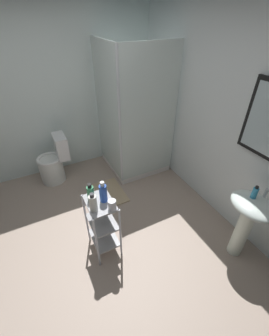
{
  "coord_description": "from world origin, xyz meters",
  "views": [
    {
      "loc": [
        1.65,
        -0.2,
        2.3
      ],
      "look_at": [
        0.05,
        0.61,
        1.0
      ],
      "focal_mm": 23.65,
      "sensor_mm": 36.0,
      "label": 1
    }
  ],
  "objects_px": {
    "storage_cart": "(102,223)",
    "hand_soap_bottle": "(255,193)",
    "toilet": "(54,163)",
    "body_wash_bottle_green": "(91,193)",
    "shampoo_bottle_blue": "(103,193)",
    "rinse_cup": "(112,205)",
    "bath_mat": "(110,193)",
    "shower_stall": "(132,145)",
    "pedestal_sink": "(248,217)",
    "lotion_bottle_white": "(93,203)"
  },
  "relations": [
    {
      "from": "pedestal_sink",
      "to": "bath_mat",
      "type": "distance_m",
      "value": 1.91
    },
    {
      "from": "pedestal_sink",
      "to": "lotion_bottle_white",
      "type": "distance_m",
      "value": 1.56
    },
    {
      "from": "toilet",
      "to": "storage_cart",
      "type": "xyz_separation_m",
      "value": [
        1.57,
        0.24,
        0.12
      ]
    },
    {
      "from": "hand_soap_bottle",
      "to": "toilet",
      "type": "bearing_deg",
      "value": -145.31
    },
    {
      "from": "body_wash_bottle_green",
      "to": "toilet",
      "type": "bearing_deg",
      "value": -173.25
    },
    {
      "from": "body_wash_bottle_green",
      "to": "bath_mat",
      "type": "bearing_deg",
      "value": 149.52
    },
    {
      "from": "shower_stall",
      "to": "pedestal_sink",
      "type": "distance_m",
      "value": 2.05
    },
    {
      "from": "body_wash_bottle_green",
      "to": "shower_stall",
      "type": "bearing_deg",
      "value": 138.95
    },
    {
      "from": "bath_mat",
      "to": "shower_stall",
      "type": "bearing_deg",
      "value": 126.15
    },
    {
      "from": "pedestal_sink",
      "to": "shampoo_bottle_blue",
      "type": "xyz_separation_m",
      "value": [
        -0.73,
        -1.27,
        0.26
      ]
    },
    {
      "from": "storage_cart",
      "to": "hand_soap_bottle",
      "type": "distance_m",
      "value": 1.55
    },
    {
      "from": "pedestal_sink",
      "to": "toilet",
      "type": "xyz_separation_m",
      "value": [
        -2.3,
        -1.55,
        -0.26
      ]
    },
    {
      "from": "toilet",
      "to": "lotion_bottle_white",
      "type": "distance_m",
      "value": 1.73
    },
    {
      "from": "shampoo_bottle_blue",
      "to": "rinse_cup",
      "type": "xyz_separation_m",
      "value": [
        0.14,
        0.03,
        -0.05
      ]
    },
    {
      "from": "shampoo_bottle_blue",
      "to": "body_wash_bottle_green",
      "type": "distance_m",
      "value": 0.13
    },
    {
      "from": "pedestal_sink",
      "to": "lotion_bottle_white",
      "type": "relative_size",
      "value": 3.9
    },
    {
      "from": "shower_stall",
      "to": "storage_cart",
      "type": "bearing_deg",
      "value": -37.77
    },
    {
      "from": "toilet",
      "to": "rinse_cup",
      "type": "height_order",
      "value": "rinse_cup"
    },
    {
      "from": "body_wash_bottle_green",
      "to": "bath_mat",
      "type": "relative_size",
      "value": 0.33
    },
    {
      "from": "shower_stall",
      "to": "toilet",
      "type": "distance_m",
      "value": 1.28
    },
    {
      "from": "hand_soap_bottle",
      "to": "shampoo_bottle_blue",
      "type": "bearing_deg",
      "value": -118.26
    },
    {
      "from": "shampoo_bottle_blue",
      "to": "body_wash_bottle_green",
      "type": "relative_size",
      "value": 1.19
    },
    {
      "from": "pedestal_sink",
      "to": "storage_cart",
      "type": "distance_m",
      "value": 1.51
    },
    {
      "from": "pedestal_sink",
      "to": "toilet",
      "type": "distance_m",
      "value": 2.79
    },
    {
      "from": "toilet",
      "to": "body_wash_bottle_green",
      "type": "xyz_separation_m",
      "value": [
        1.5,
        0.18,
        0.51
      ]
    },
    {
      "from": "storage_cart",
      "to": "bath_mat",
      "type": "relative_size",
      "value": 1.23
    },
    {
      "from": "storage_cart",
      "to": "lotion_bottle_white",
      "type": "xyz_separation_m",
      "value": [
        0.07,
        -0.08,
        0.4
      ]
    },
    {
      "from": "bath_mat",
      "to": "lotion_bottle_white",
      "type": "bearing_deg",
      "value": -27.46
    },
    {
      "from": "body_wash_bottle_green",
      "to": "hand_soap_bottle",
      "type": "bearing_deg",
      "value": 61.28
    },
    {
      "from": "lotion_bottle_white",
      "to": "bath_mat",
      "type": "distance_m",
      "value": 1.33
    },
    {
      "from": "toilet",
      "to": "hand_soap_bottle",
      "type": "relative_size",
      "value": 5.38
    },
    {
      "from": "storage_cart",
      "to": "bath_mat",
      "type": "bearing_deg",
      "value": 154.91
    },
    {
      "from": "rinse_cup",
      "to": "body_wash_bottle_green",
      "type": "bearing_deg",
      "value": -146.46
    },
    {
      "from": "bath_mat",
      "to": "pedestal_sink",
      "type": "bearing_deg",
      "value": 30.06
    },
    {
      "from": "shower_stall",
      "to": "bath_mat",
      "type": "distance_m",
      "value": 0.88
    },
    {
      "from": "lotion_bottle_white",
      "to": "shampoo_bottle_blue",
      "type": "bearing_deg",
      "value": 121.01
    },
    {
      "from": "storage_cart",
      "to": "rinse_cup",
      "type": "xyz_separation_m",
      "value": [
        0.13,
        0.08,
        0.35
      ]
    },
    {
      "from": "shower_stall",
      "to": "lotion_bottle_white",
      "type": "height_order",
      "value": "shower_stall"
    },
    {
      "from": "rinse_cup",
      "to": "lotion_bottle_white",
      "type": "bearing_deg",
      "value": -110.3
    },
    {
      "from": "storage_cart",
      "to": "hand_soap_bottle",
      "type": "relative_size",
      "value": 5.24
    },
    {
      "from": "storage_cart",
      "to": "lotion_bottle_white",
      "type": "relative_size",
      "value": 3.57
    },
    {
      "from": "shower_stall",
      "to": "toilet",
      "type": "height_order",
      "value": "shower_stall"
    },
    {
      "from": "pedestal_sink",
      "to": "body_wash_bottle_green",
      "type": "bearing_deg",
      "value": -120.26
    },
    {
      "from": "shower_stall",
      "to": "rinse_cup",
      "type": "relative_size",
      "value": 19.74
    },
    {
      "from": "storage_cart",
      "to": "hand_soap_bottle",
      "type": "height_order",
      "value": "hand_soap_bottle"
    },
    {
      "from": "lotion_bottle_white",
      "to": "storage_cart",
      "type": "bearing_deg",
      "value": 131.91
    },
    {
      "from": "pedestal_sink",
      "to": "hand_soap_bottle",
      "type": "relative_size",
      "value": 5.74
    },
    {
      "from": "toilet",
      "to": "hand_soap_bottle",
      "type": "xyz_separation_m",
      "value": [
        2.26,
        1.56,
        0.56
      ]
    },
    {
      "from": "lotion_bottle_white",
      "to": "bath_mat",
      "type": "bearing_deg",
      "value": 152.54
    },
    {
      "from": "body_wash_bottle_green",
      "to": "lotion_bottle_white",
      "type": "height_order",
      "value": "lotion_bottle_white"
    }
  ]
}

